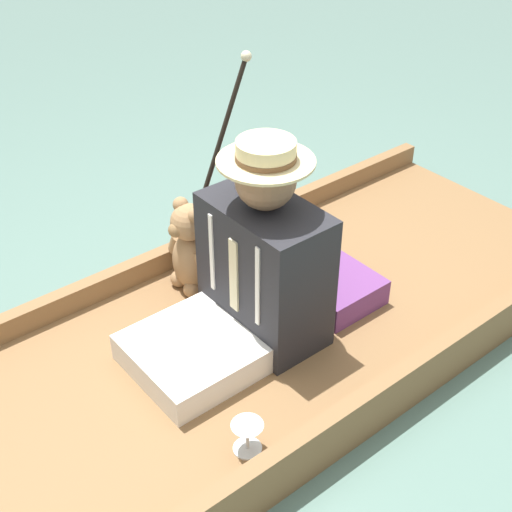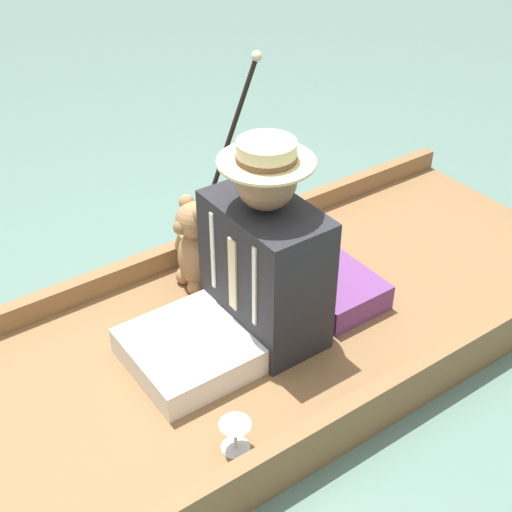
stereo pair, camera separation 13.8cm
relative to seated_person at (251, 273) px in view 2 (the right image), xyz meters
name	(u,v)px [view 2 (the right image)]	position (x,y,z in m)	size (l,w,h in m)	color
ground_plane	(240,357)	(0.01, 0.05, -0.39)	(16.00, 16.00, 0.00)	slate
punt_boat	(240,346)	(0.01, 0.05, -0.33)	(1.19, 3.23, 0.20)	brown
seat_cushion	(330,285)	(0.01, -0.39, -0.23)	(0.43, 0.30, 0.11)	#6B3875
seated_person	(251,273)	(0.00, 0.00, 0.00)	(0.48, 0.72, 0.79)	white
teddy_bear	(195,247)	(0.38, 0.01, -0.10)	(0.29, 0.17, 0.41)	#9E754C
wine_glass	(235,431)	(-0.43, 0.36, -0.21)	(0.10, 0.10, 0.11)	silver
walking_cane	(226,149)	(0.50, -0.23, 0.23)	(0.04, 0.41, 0.89)	black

